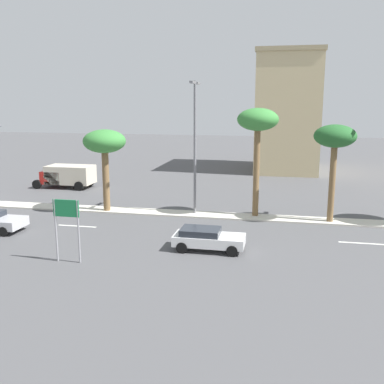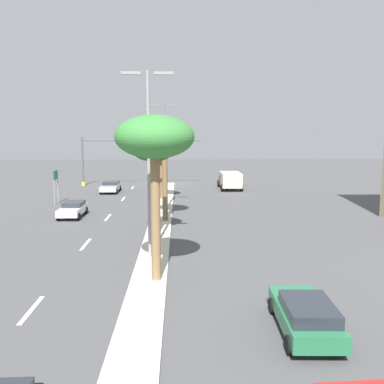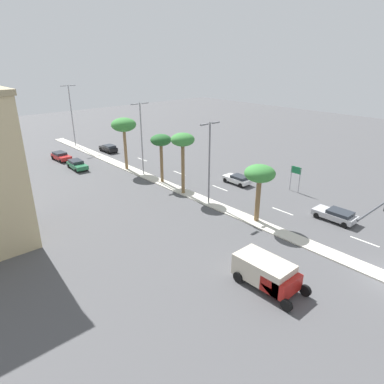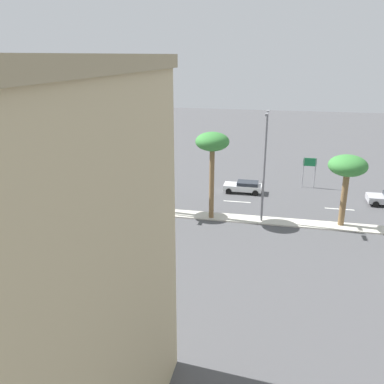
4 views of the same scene
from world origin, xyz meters
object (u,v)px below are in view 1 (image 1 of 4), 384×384
Objects in this scene: directional_road_sign at (66,217)px; street_lamp_left at (195,137)px; box_truck at (67,175)px; palm_tree_leading at (258,124)px; commercial_building at (288,112)px; palm_tree_near at (335,140)px; sedan_white_front at (207,238)px; palm_tree_front at (105,144)px.

street_lamp_left is (-11.43, 4.65, 3.40)m from directional_road_sign.
box_truck is (-19.41, -10.05, -1.23)m from directional_road_sign.
box_truck is (-7.80, -19.27, -5.67)m from palm_tree_leading.
commercial_building reaches higher than directional_road_sign.
palm_tree_leading is 1.16× the size of palm_tree_near.
palm_tree_near is 11.91m from sedan_white_front.
palm_tree_front is (25.37, -13.71, -1.90)m from commercial_building.
street_lamp_left is (-0.54, 6.93, 0.56)m from palm_tree_front.
street_lamp_left is at bearing 157.87° from directional_road_sign.
street_lamp_left is (-0.41, -9.90, -0.04)m from palm_tree_near.
palm_tree_front is at bearing -85.56° from street_lamp_left.
street_lamp_left is 9.80m from sedan_white_front.
palm_tree_front is at bearing -128.79° from sedan_white_front.
palm_tree_leading is 1.38× the size of box_truck.
commercial_building is 1.82× the size of palm_tree_leading.
palm_tree_leading is (24.65, -2.21, -0.31)m from commercial_building.
palm_tree_near is 26.40m from box_truck.
commercial_building reaches higher than sedan_white_front.
palm_tree_near is (0.59, 5.32, -0.99)m from palm_tree_leading.
sedan_white_front is at bearing -15.35° from palm_tree_leading.
box_truck is at bearing -137.65° from palm_tree_front.
palm_tree_front is at bearing 42.35° from box_truck.
commercial_building reaches higher than palm_tree_near.
palm_tree_near is 1.19× the size of box_truck.
box_truck is (-8.52, -7.76, -4.08)m from palm_tree_front.
sedan_white_front is at bearing 16.30° from street_lamp_left.
commercial_building reaches higher than box_truck.
directional_road_sign is 18.58m from palm_tree_near.
directional_road_sign reaches higher than box_truck.
directional_road_sign is at bearing -52.84° from palm_tree_near.
sedan_white_front is at bearing -44.94° from palm_tree_near.
directional_road_sign reaches higher than sedan_white_front.
commercial_building is 24.75m from palm_tree_leading.
palm_tree_front is 1.10× the size of box_truck.
palm_tree_near is at bearing 135.06° from sedan_white_front.
box_truck is at bearing -118.50° from street_lamp_left.
palm_tree_front is 6.97m from street_lamp_left.
box_truck reaches higher than sedan_white_front.
commercial_building is 2.11× the size of palm_tree_near.
palm_tree_leading is at bearing 67.97° from box_truck.
directional_road_sign is 0.55× the size of palm_tree_front.
commercial_building is at bearing 162.50° from directional_road_sign.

